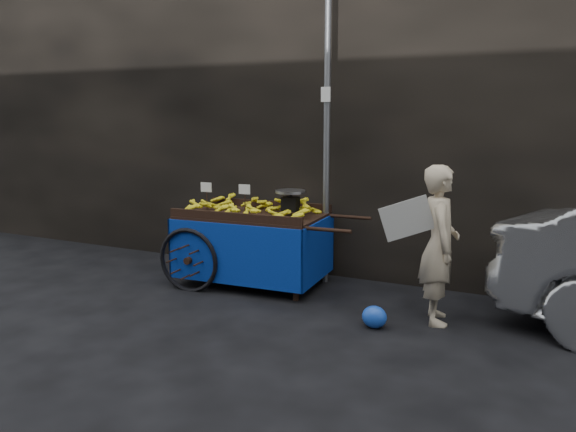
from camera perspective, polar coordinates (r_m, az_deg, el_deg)
The scene contains 6 objects.
ground at distance 6.43m, azimuth -3.13°, elevation -9.33°, with size 80.00×80.00×0.00m, color black.
building_wall at distance 8.31m, azimuth 8.02°, elevation 12.53°, with size 13.50×2.00×5.00m.
street_pole at distance 7.11m, azimuth 3.97°, elevation 9.04°, with size 0.12×0.10×4.00m.
banana_cart at distance 7.18m, azimuth -3.98°, elevation -0.49°, with size 2.50×1.29×1.33m.
vendor at distance 6.01m, azimuth 15.11°, elevation -2.82°, with size 0.86×0.70×1.66m.
plastic_bag at distance 5.89m, azimuth 8.77°, elevation -10.10°, with size 0.26×0.21×0.23m, color blue.
Camera 1 is at (2.93, -5.30, 2.15)m, focal length 35.00 mm.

